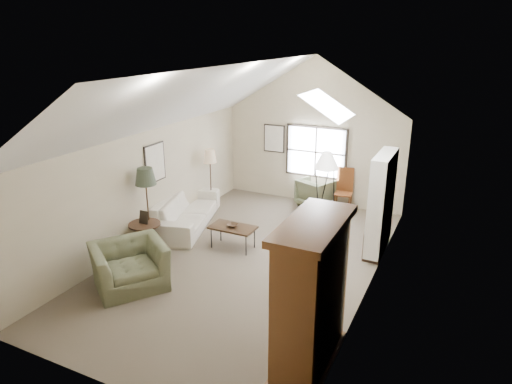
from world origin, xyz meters
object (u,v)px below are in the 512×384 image
at_px(sofa, 186,211).
at_px(side_table, 146,238).
at_px(armchair_near, 130,266).
at_px(side_chair, 344,190).
at_px(armoire, 311,296).
at_px(coffee_table, 233,237).
at_px(armchair_far, 316,192).

xyz_separation_m(sofa, side_table, (0.04, -1.60, -0.06)).
height_order(armchair_near, side_chair, side_chair).
relative_size(armchair_near, side_table, 1.91).
relative_size(armoire, side_table, 3.26).
xyz_separation_m(armchair_near, side_chair, (2.53, 5.53, 0.15)).
height_order(sofa, armchair_near, armchair_near).
bearing_deg(armchair_near, coffee_table, 12.74).
relative_size(sofa, coffee_table, 2.71).
bearing_deg(armchair_near, armoire, -62.70).
relative_size(sofa, armchair_far, 3.18).
distance_m(sofa, side_table, 1.60).
xyz_separation_m(coffee_table, side_table, (-1.59, -1.00, 0.08)).
distance_m(armchair_near, coffee_table, 2.45).
relative_size(sofa, side_chair, 2.37).
height_order(sofa, side_chair, side_chair).
height_order(sofa, coffee_table, sofa).
xyz_separation_m(armoire, armchair_near, (-3.71, 0.57, -0.68)).
relative_size(coffee_table, side_chair, 0.87).
bearing_deg(armoire, sofa, 142.09).
relative_size(armchair_near, coffee_table, 1.30).
bearing_deg(armchair_near, side_table, 62.70).
relative_size(armoire, armchair_near, 1.71).
distance_m(coffee_table, side_table, 1.88).
distance_m(armchair_far, coffee_table, 3.39).
bearing_deg(armoire, armchair_far, 107.75).
distance_m(sofa, coffee_table, 1.74).
distance_m(armoire, sofa, 5.60).
bearing_deg(side_table, armoire, -22.65).
distance_m(armoire, armchair_far, 6.44).
bearing_deg(side_chair, armchair_far, 173.65).
relative_size(armchair_near, armchair_far, 1.52).
bearing_deg(sofa, armoire, -144.33).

